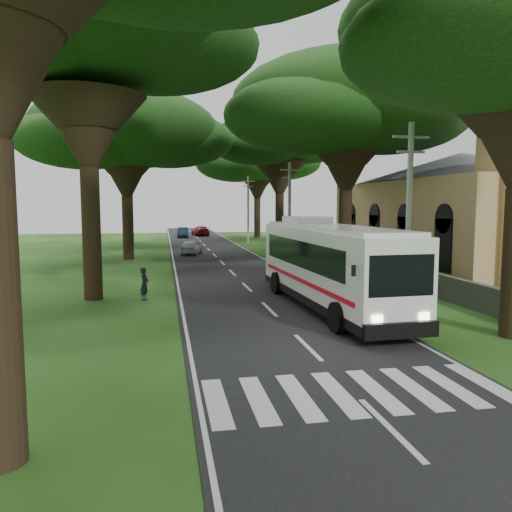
{
  "coord_description": "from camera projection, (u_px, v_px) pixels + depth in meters",
  "views": [
    {
      "loc": [
        -4.55,
        -13.27,
        4.66
      ],
      "look_at": [
        -0.23,
        9.99,
        2.2
      ],
      "focal_mm": 35.0,
      "sensor_mm": 36.0,
      "label": 1
    }
  ],
  "objects": [
    {
      "name": "pole_far",
      "position": [
        248.0,
        208.0,
        59.84
      ],
      "size": [
        1.6,
        0.24,
        8.0
      ],
      "color": "gray",
      "rests_on": "ground"
    },
    {
      "name": "tree_r_midb",
      "position": [
        280.0,
        138.0,
        51.63
      ],
      "size": [
        13.13,
        13.13,
        14.43
      ],
      "color": "black",
      "rests_on": "ground"
    },
    {
      "name": "tree_r_mida",
      "position": [
        347.0,
        107.0,
        34.13
      ],
      "size": [
        15.97,
        15.97,
        14.78
      ],
      "color": "black",
      "rests_on": "ground"
    },
    {
      "name": "pole_mid",
      "position": [
        289.0,
        210.0,
        40.28
      ],
      "size": [
        1.6,
        0.24,
        8.0
      ],
      "color": "gray",
      "rests_on": "ground"
    },
    {
      "name": "pedestrian",
      "position": [
        144.0,
        284.0,
        24.2
      ],
      "size": [
        0.55,
        0.68,
        1.61
      ],
      "primitive_type": "imported",
      "rotation": [
        0.0,
        0.0,
        1.24
      ],
      "color": "black",
      "rests_on": "ground"
    },
    {
      "name": "road",
      "position": [
        224.0,
        264.0,
        38.74
      ],
      "size": [
        8.0,
        120.0,
        0.04
      ],
      "primitive_type": "cube",
      "color": "black",
      "rests_on": "ground"
    },
    {
      "name": "coach_bus",
      "position": [
        329.0,
        264.0,
        22.28
      ],
      "size": [
        3.42,
        12.76,
        3.73
      ],
      "rotation": [
        0.0,
        0.0,
        0.05
      ],
      "color": "white",
      "rests_on": "ground"
    },
    {
      "name": "distant_car_c",
      "position": [
        200.0,
        231.0,
        74.02
      ],
      "size": [
        2.63,
        5.09,
        1.41
      ],
      "primitive_type": "imported",
      "rotation": [
        0.0,
        0.0,
        3.28
      ],
      "color": "maroon",
      "rests_on": "road"
    },
    {
      "name": "tree_l_far",
      "position": [
        127.0,
        134.0,
        58.36
      ],
      "size": [
        12.8,
        12.8,
        15.78
      ],
      "color": "black",
      "rests_on": "ground"
    },
    {
      "name": "crosswalk",
      "position": [
        353.0,
        393.0,
        12.33
      ],
      "size": [
        8.0,
        3.0,
        0.01
      ],
      "primitive_type": "cube",
      "color": "silver",
      "rests_on": "ground"
    },
    {
      "name": "ground",
      "position": [
        327.0,
        367.0,
        14.29
      ],
      "size": [
        140.0,
        140.0,
        0.0
      ],
      "primitive_type": "plane",
      "color": "#244614",
      "rests_on": "ground"
    },
    {
      "name": "church",
      "position": [
        461.0,
        201.0,
        38.1
      ],
      "size": [
        14.0,
        24.0,
        11.6
      ],
      "color": "tan",
      "rests_on": "ground"
    },
    {
      "name": "tree_r_far",
      "position": [
        257.0,
        158.0,
        69.45
      ],
      "size": [
        15.86,
        15.86,
        14.5
      ],
      "color": "black",
      "rests_on": "ground"
    },
    {
      "name": "distant_car_a",
      "position": [
        191.0,
        247.0,
        46.43
      ],
      "size": [
        2.46,
        4.21,
        1.35
      ],
      "primitive_type": "imported",
      "rotation": [
        0.0,
        0.0,
        2.91
      ],
      "color": "silver",
      "rests_on": "road"
    },
    {
      "name": "property_wall",
      "position": [
        338.0,
        256.0,
        39.33
      ],
      "size": [
        0.35,
        50.0,
        1.2
      ],
      "primitive_type": "cube",
      "color": "#383533",
      "rests_on": "ground"
    },
    {
      "name": "pole_near",
      "position": [
        409.0,
        216.0,
        20.72
      ],
      "size": [
        1.6,
        0.24,
        8.0
      ],
      "color": "gray",
      "rests_on": "ground"
    },
    {
      "name": "tree_l_mida",
      "position": [
        84.0,
        24.0,
        23.22
      ],
      "size": [
        14.21,
        14.21,
        16.22
      ],
      "color": "black",
      "rests_on": "ground"
    },
    {
      "name": "tree_l_midb",
      "position": [
        125.0,
        131.0,
        41.16
      ],
      "size": [
        15.31,
        15.31,
        14.04
      ],
      "color": "black",
      "rests_on": "ground"
    },
    {
      "name": "distant_car_b",
      "position": [
        183.0,
        232.0,
        69.95
      ],
      "size": [
        1.68,
        4.32,
        1.4
      ],
      "primitive_type": "imported",
      "rotation": [
        0.0,
        0.0,
        -0.05
      ],
      "color": "navy",
      "rests_on": "road"
    }
  ]
}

